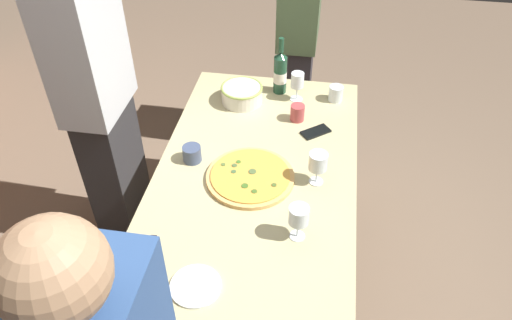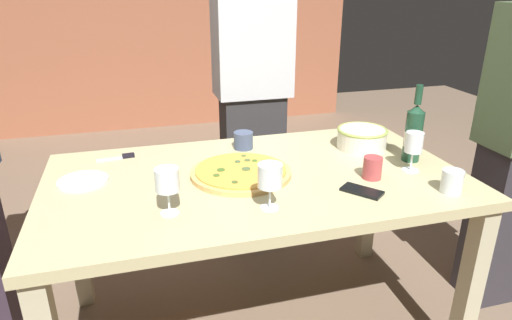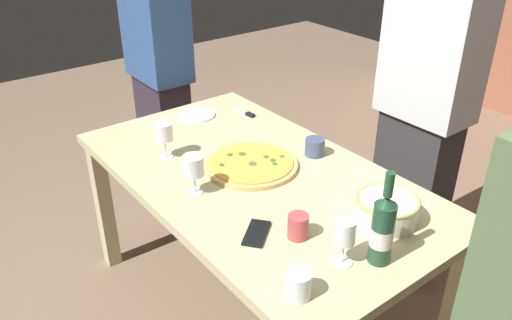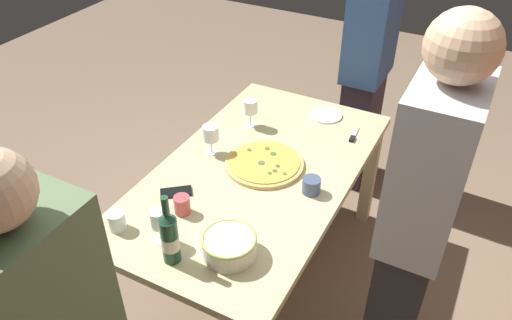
% 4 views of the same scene
% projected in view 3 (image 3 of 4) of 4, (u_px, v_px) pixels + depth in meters
% --- Properties ---
extents(ground_plane, '(8.00, 8.00, 0.00)m').
position_uv_depth(ground_plane, '(256.00, 309.00, 2.47)').
color(ground_plane, '#7A634E').
extents(dining_table, '(1.60, 0.90, 0.75)m').
position_uv_depth(dining_table, '(256.00, 193.00, 2.15)').
color(dining_table, '#C1B683').
rests_on(dining_table, ground).
extents(pizza, '(0.39, 0.39, 0.03)m').
position_uv_depth(pizza, '(251.00, 164.00, 2.15)').
color(pizza, '#E3AC62').
rests_on(pizza, dining_table).
extents(serving_bowl, '(0.22, 0.22, 0.09)m').
position_uv_depth(serving_bowl, '(387.00, 208.00, 1.80)').
color(serving_bowl, silver).
rests_on(serving_bowl, dining_table).
extents(wine_bottle, '(0.07, 0.07, 0.32)m').
position_uv_depth(wine_bottle, '(383.00, 229.00, 1.57)').
color(wine_bottle, '#1C432D').
rests_on(wine_bottle, dining_table).
extents(wine_glass_near_pizza, '(0.08, 0.08, 0.16)m').
position_uv_depth(wine_glass_near_pizza, '(164.00, 132.00, 2.18)').
color(wine_glass_near_pizza, white).
rests_on(wine_glass_near_pizza, dining_table).
extents(wine_glass_by_bottle, '(0.07, 0.07, 0.16)m').
position_uv_depth(wine_glass_by_bottle, '(345.00, 234.00, 1.57)').
color(wine_glass_by_bottle, white).
rests_on(wine_glass_by_bottle, dining_table).
extents(wine_glass_far_left, '(0.08, 0.08, 0.16)m').
position_uv_depth(wine_glass_far_left, '(194.00, 166.00, 1.93)').
color(wine_glass_far_left, white).
rests_on(wine_glass_far_left, dining_table).
extents(cup_amber, '(0.08, 0.08, 0.08)m').
position_uv_depth(cup_amber, '(299.00, 285.00, 1.47)').
color(cup_amber, white).
rests_on(cup_amber, dining_table).
extents(cup_ceramic, '(0.07, 0.07, 0.09)m').
position_uv_depth(cup_ceramic, '(298.00, 226.00, 1.72)').
color(cup_ceramic, '#B54547').
rests_on(cup_ceramic, dining_table).
extents(cup_spare, '(0.09, 0.09, 0.08)m').
position_uv_depth(cup_spare, '(315.00, 147.00, 2.23)').
color(cup_spare, '#414F6E').
rests_on(cup_spare, dining_table).
extents(side_plate, '(0.19, 0.19, 0.01)m').
position_uv_depth(side_plate, '(196.00, 115.00, 2.61)').
color(side_plate, white).
rests_on(side_plate, dining_table).
extents(cell_phone, '(0.14, 0.16, 0.01)m').
position_uv_depth(cell_phone, '(257.00, 233.00, 1.75)').
color(cell_phone, black).
rests_on(cell_phone, dining_table).
extents(pizza_knife, '(0.16, 0.04, 0.02)m').
position_uv_depth(pizza_knife, '(246.00, 113.00, 2.63)').
color(pizza_knife, silver).
rests_on(pizza_knife, dining_table).
extents(person_guest_left, '(0.40, 0.24, 1.62)m').
position_uv_depth(person_guest_left, '(160.00, 74.00, 2.97)').
color(person_guest_left, '#302632').
rests_on(person_guest_left, ground).
extents(person_guest_right, '(0.40, 0.24, 1.76)m').
position_uv_depth(person_guest_right, '(425.00, 108.00, 2.32)').
color(person_guest_right, '#2E2D2F').
rests_on(person_guest_right, ground).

